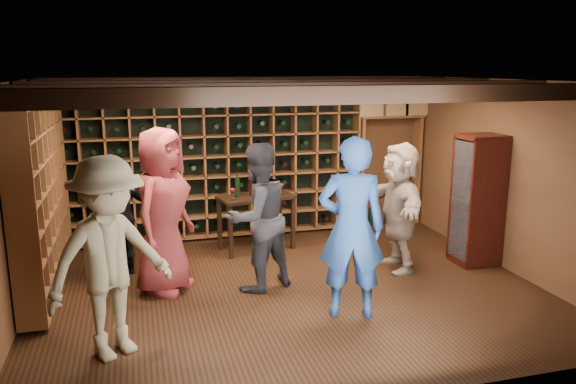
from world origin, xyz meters
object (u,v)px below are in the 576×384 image
object	(u,v)px
man_grey_suit	(257,217)
guest_red_floral	(163,211)
guest_woman_black	(119,217)
tasting_table	(256,202)
guest_khaki	(110,259)
display_cabinet	(477,203)
guest_beige	(399,207)
man_blue_shirt	(351,228)

from	to	relation	value
man_grey_suit	guest_red_floral	distance (m)	1.12
guest_woman_black	tasting_table	world-z (taller)	guest_woman_black
guest_khaki	display_cabinet	bearing A→B (deg)	-14.86
display_cabinet	tasting_table	bearing A→B (deg)	153.57
guest_woman_black	tasting_table	xyz separation A→B (m)	(1.91, 0.55, -0.05)
guest_khaki	guest_beige	xyz separation A→B (m)	(3.60, 1.41, -0.09)
tasting_table	guest_woman_black	bearing A→B (deg)	-175.28
guest_red_floral	tasting_table	world-z (taller)	guest_red_floral
guest_red_floral	guest_beige	distance (m)	3.05
guest_beige	guest_woman_black	bearing A→B (deg)	-98.00
guest_red_floral	guest_beige	size ratio (longest dim) A/B	1.16
tasting_table	guest_khaki	bearing A→B (deg)	-137.31
man_blue_shirt	tasting_table	distance (m)	2.54
man_blue_shirt	man_grey_suit	world-z (taller)	man_blue_shirt
guest_khaki	tasting_table	bearing A→B (deg)	23.68
man_blue_shirt	guest_red_floral	size ratio (longest dim) A/B	0.99
display_cabinet	man_grey_suit	distance (m)	3.07
display_cabinet	guest_red_floral	bearing A→B (deg)	178.08
tasting_table	guest_red_floral	bearing A→B (deg)	-149.78
guest_beige	tasting_table	xyz separation A→B (m)	(-1.65, 1.29, -0.13)
guest_woman_black	guest_beige	size ratio (longest dim) A/B	0.91
guest_woman_black	tasting_table	bearing A→B (deg)	166.08
guest_beige	tasting_table	size ratio (longest dim) A/B	1.47
man_blue_shirt	tasting_table	bearing A→B (deg)	-61.60
guest_khaki	guest_beige	distance (m)	3.87
display_cabinet	guest_red_floral	size ratio (longest dim) A/B	0.88
guest_khaki	man_blue_shirt	bearing A→B (deg)	-25.26
man_grey_suit	guest_red_floral	xyz separation A→B (m)	(-1.09, 0.23, 0.10)
man_blue_shirt	guest_woman_black	xyz separation A→B (m)	(-2.41, 1.92, -0.20)
guest_woman_black	tasting_table	distance (m)	1.99
man_grey_suit	guest_beige	world-z (taller)	man_grey_suit
man_grey_suit	guest_khaki	bearing A→B (deg)	12.61
man_grey_suit	guest_red_floral	bearing A→B (deg)	-35.90
display_cabinet	man_blue_shirt	xyz separation A→B (m)	(-2.27, -1.09, 0.13)
man_blue_shirt	man_grey_suit	size ratio (longest dim) A/B	1.10
guest_beige	man_blue_shirt	bearing A→B (deg)	-40.42
display_cabinet	man_blue_shirt	bearing A→B (deg)	-154.25
guest_woman_black	man_grey_suit	bearing A→B (deg)	120.26
man_grey_suit	guest_beige	bearing A→B (deg)	161.36
display_cabinet	tasting_table	world-z (taller)	display_cabinet
guest_woman_black	guest_khaki	bearing A→B (deg)	58.83
guest_khaki	guest_beige	bearing A→B (deg)	-9.09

